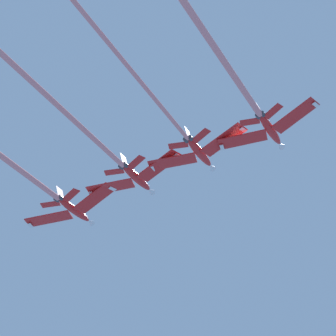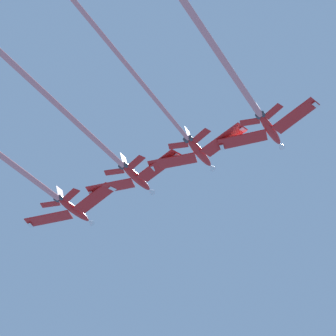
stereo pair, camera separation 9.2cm
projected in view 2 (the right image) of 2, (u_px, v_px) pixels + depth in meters
The scene contains 4 objects.
jet_far_left at pixel (30, 177), 139.30m from camera, with size 55.05×19.92×30.87m.
jet_inner_left at pixel (102, 145), 136.15m from camera, with size 55.21×19.93×32.52m.
jet_centre at pixel (181, 130), 137.22m from camera, with size 50.65×19.96×29.42m.
jet_inner_right at pixel (238, 82), 128.06m from camera, with size 56.09×19.88×31.67m.
Camera 2 is at (-52.22, -4.71, 1.96)m, focal length 82.53 mm.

